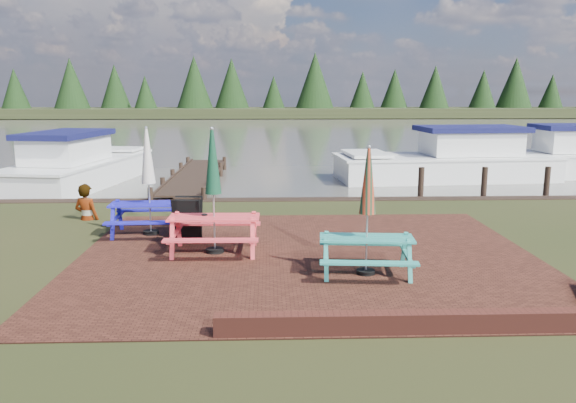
% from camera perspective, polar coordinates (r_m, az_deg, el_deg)
% --- Properties ---
extents(ground, '(120.00, 120.00, 0.00)m').
position_cam_1_polar(ground, '(10.18, 2.38, -7.29)').
color(ground, black).
rests_on(ground, ground).
extents(paving, '(9.00, 7.50, 0.02)m').
position_cam_1_polar(paving, '(11.13, 1.99, -5.62)').
color(paving, '#341810').
rests_on(paving, ground).
extents(brick_wall, '(6.21, 1.79, 0.30)m').
position_cam_1_polar(brick_wall, '(8.36, 18.84, -10.99)').
color(brick_wall, '#4C1E16').
rests_on(brick_wall, ground).
extents(water, '(120.00, 60.00, 0.02)m').
position_cam_1_polar(water, '(46.75, -1.08, 7.15)').
color(water, '#48463D').
rests_on(water, ground).
extents(far_treeline, '(120.00, 10.00, 8.10)m').
position_cam_1_polar(far_treeline, '(75.63, -1.46, 11.14)').
color(far_treeline, black).
rests_on(far_treeline, ground).
extents(picnic_table_teal, '(1.77, 1.60, 2.28)m').
position_cam_1_polar(picnic_table_teal, '(9.96, 8.01, -3.01)').
color(picnic_table_teal, teal).
rests_on(picnic_table_teal, ground).
extents(picnic_table_red, '(1.83, 1.63, 2.51)m').
position_cam_1_polar(picnic_table_red, '(11.27, -7.54, -0.93)').
color(picnic_table_red, '#E43A42').
rests_on(picnic_table_red, ground).
extents(picnic_table_blue, '(1.81, 1.63, 2.43)m').
position_cam_1_polar(picnic_table_blue, '(13.02, -13.90, 0.34)').
color(picnic_table_blue, '#1A16AC').
rests_on(picnic_table_blue, ground).
extents(chalkboard, '(0.62, 0.61, 0.97)m').
position_cam_1_polar(chalkboard, '(12.31, -10.15, -1.79)').
color(chalkboard, black).
rests_on(chalkboard, ground).
extents(jetty, '(1.76, 9.08, 1.00)m').
position_cam_1_polar(jetty, '(21.31, -9.39, 2.60)').
color(jetty, black).
rests_on(jetty, ground).
extents(boat_jetty, '(3.83, 8.02, 2.23)m').
position_cam_1_polar(boat_jetty, '(21.98, -20.54, 3.22)').
color(boat_jetty, silver).
rests_on(boat_jetty, ground).
extents(boat_near, '(8.65, 3.57, 2.29)m').
position_cam_1_polar(boat_near, '(22.87, 16.09, 3.81)').
color(boat_near, silver).
rests_on(boat_near, ground).
extents(boat_far, '(7.39, 2.64, 2.30)m').
position_cam_1_polar(boat_far, '(25.46, 25.95, 3.84)').
color(boat_far, silver).
rests_on(boat_far, ground).
extents(person, '(0.77, 0.62, 1.82)m').
position_cam_1_polar(person, '(15.06, -19.96, 1.64)').
color(person, gray).
rests_on(person, ground).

